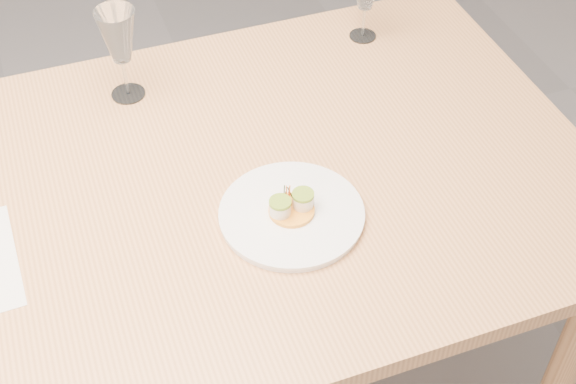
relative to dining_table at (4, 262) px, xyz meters
name	(u,v)px	position (x,y,z in m)	size (l,w,h in m)	color
dining_table	(4,262)	(0.00, 0.00, 0.00)	(2.40, 1.00, 0.75)	tan
dinner_plate	(292,213)	(0.54, -0.14, 0.08)	(0.28, 0.28, 0.07)	white
wine_glass_3	(118,38)	(0.32, 0.34, 0.22)	(0.09, 0.09, 0.22)	white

